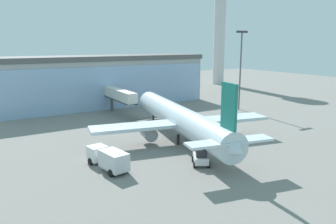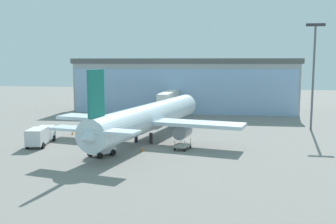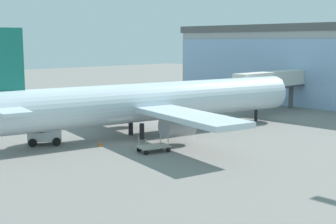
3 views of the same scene
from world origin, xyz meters
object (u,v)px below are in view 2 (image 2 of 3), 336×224
catering_truck (40,135)px  baggage_cart (183,146)px  apron_light_mast (314,67)px  safety_cone_nose (142,149)px  pushback_tug (101,149)px  safety_cone_wingtip (72,133)px  jet_bridge (169,98)px  airplane (149,117)px

catering_truck → baggage_cart: 20.84m
apron_light_mast → safety_cone_nose: 35.49m
baggage_cart → safety_cone_nose: 5.70m
pushback_tug → safety_cone_wingtip: size_ratio=6.74×
jet_bridge → pushback_tug: (-2.79, -34.32, -3.38)m
safety_cone_nose → airplane: bearing=95.5°
pushback_tug → apron_light_mast: bearing=-20.1°
jet_bridge → pushback_tug: jet_bridge is taller
pushback_tug → safety_cone_wingtip: 16.62m
airplane → apron_light_mast: bearing=-50.3°
jet_bridge → safety_cone_wingtip: 24.80m
jet_bridge → baggage_cart: bearing=-165.5°
safety_cone_wingtip → baggage_cart: bearing=-21.3°
airplane → safety_cone_wingtip: bearing=91.0°
apron_light_mast → safety_cone_nose: apron_light_mast is taller
baggage_cart → safety_cone_wingtip: bearing=82.6°
baggage_cart → jet_bridge: bearing=27.8°
baggage_cart → safety_cone_wingtip: size_ratio=5.64×
apron_light_mast → safety_cone_wingtip: (-39.98, -12.24, -10.79)m
apron_light_mast → safety_cone_nose: bearing=-139.1°
jet_bridge → airplane: airplane is taller
apron_light_mast → safety_cone_wingtip: size_ratio=33.88×
baggage_cart → catering_truck: bearing=106.4°
airplane → baggage_cart: airplane is taller
apron_light_mast → safety_cone_wingtip: bearing=-163.0°
catering_truck → safety_cone_nose: 15.65m
airplane → safety_cone_nose: (0.72, -7.55, -3.30)m
baggage_cart → safety_cone_wingtip: (-19.66, 7.68, -0.23)m
catering_truck → safety_cone_wingtip: bearing=-17.5°
airplane → baggage_cart: size_ratio=12.31×
jet_bridge → apron_light_mast: size_ratio=0.77×
jet_bridge → catering_truck: 32.69m
apron_light_mast → safety_cone_wingtip: apron_light_mast is taller
catering_truck → safety_cone_nose: size_ratio=13.76×
jet_bridge → baggage_cart: jet_bridge is taller
airplane → catering_truck: (-14.82, -6.23, -2.10)m
safety_cone_wingtip → jet_bridge: bearing=58.9°
apron_light_mast → pushback_tug: 40.82m
catering_truck → pushback_tug: 12.00m
airplane → safety_cone_wingtip: airplane is taller
safety_cone_nose → catering_truck: bearing=175.2°
apron_light_mast → baggage_cart: size_ratio=6.00×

